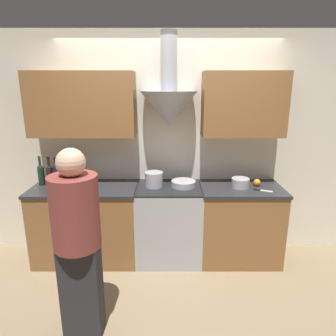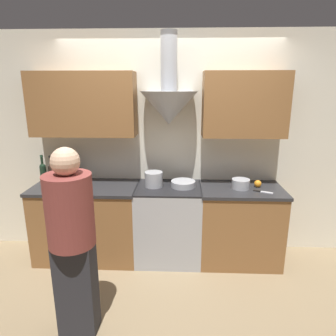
% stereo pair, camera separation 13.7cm
% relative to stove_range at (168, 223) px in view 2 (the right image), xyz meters
% --- Properties ---
extents(ground_plane, '(12.00, 12.00, 0.00)m').
position_rel_stove_range_xyz_m(ground_plane, '(0.00, -0.32, -0.45)').
color(ground_plane, '#847051').
extents(wall_back, '(8.40, 0.63, 2.60)m').
position_rel_stove_range_xyz_m(wall_back, '(-0.04, 0.27, 1.01)').
color(wall_back, silver).
rests_on(wall_back, ground_plane).
extents(counter_left, '(1.19, 0.62, 0.89)m').
position_rel_stove_range_xyz_m(counter_left, '(-0.96, -0.00, -0.00)').
color(counter_left, brown).
rests_on(counter_left, ground_plane).
extents(counter_right, '(0.93, 0.62, 0.89)m').
position_rel_stove_range_xyz_m(counter_right, '(0.82, -0.00, -0.00)').
color(counter_right, brown).
rests_on(counter_right, ground_plane).
extents(stove_range, '(0.74, 0.60, 0.89)m').
position_rel_stove_range_xyz_m(stove_range, '(0.00, 0.00, 0.00)').
color(stove_range, '#A8AAAF').
rests_on(stove_range, ground_plane).
extents(wine_bottle_0, '(0.07, 0.07, 0.34)m').
position_rel_stove_range_xyz_m(wine_bottle_0, '(-1.46, 0.08, 0.58)').
color(wine_bottle_0, black).
rests_on(wine_bottle_0, counter_left).
extents(wine_bottle_1, '(0.07, 0.07, 0.33)m').
position_rel_stove_range_xyz_m(wine_bottle_1, '(-1.37, 0.08, 0.57)').
color(wine_bottle_1, black).
rests_on(wine_bottle_1, counter_left).
extents(wine_bottle_2, '(0.08, 0.08, 0.32)m').
position_rel_stove_range_xyz_m(wine_bottle_2, '(-1.28, 0.06, 0.58)').
color(wine_bottle_2, black).
rests_on(wine_bottle_2, counter_left).
extents(wine_bottle_3, '(0.07, 0.07, 0.33)m').
position_rel_stove_range_xyz_m(wine_bottle_3, '(-1.18, 0.08, 0.58)').
color(wine_bottle_3, black).
rests_on(wine_bottle_3, counter_left).
extents(wine_bottle_4, '(0.07, 0.07, 0.34)m').
position_rel_stove_range_xyz_m(wine_bottle_4, '(-1.09, 0.07, 0.57)').
color(wine_bottle_4, black).
rests_on(wine_bottle_4, counter_left).
extents(stock_pot, '(0.20, 0.20, 0.17)m').
position_rel_stove_range_xyz_m(stock_pot, '(-0.17, 0.02, 0.53)').
color(stock_pot, '#A8AAAF').
rests_on(stock_pot, stove_range).
extents(mixing_bowl, '(0.27, 0.27, 0.07)m').
position_rel_stove_range_xyz_m(mixing_bowl, '(0.17, 0.02, 0.48)').
color(mixing_bowl, '#A8AAAF').
rests_on(mixing_bowl, stove_range).
extents(orange_fruit, '(0.08, 0.08, 0.08)m').
position_rel_stove_range_xyz_m(orange_fruit, '(1.01, 0.04, 0.48)').
color(orange_fruit, orange).
rests_on(orange_fruit, counter_right).
extents(saucepan, '(0.20, 0.20, 0.11)m').
position_rel_stove_range_xyz_m(saucepan, '(0.81, -0.01, 0.50)').
color(saucepan, '#A8AAAF').
rests_on(saucepan, counter_right).
extents(chefs_knife, '(0.20, 0.11, 0.01)m').
position_rel_stove_range_xyz_m(chefs_knife, '(1.03, -0.13, 0.45)').
color(chefs_knife, silver).
rests_on(chefs_knife, counter_right).
extents(person_foreground_left, '(0.36, 0.36, 1.57)m').
position_rel_stove_range_xyz_m(person_foreground_left, '(-0.70, -1.14, 0.41)').
color(person_foreground_left, '#28282D').
rests_on(person_foreground_left, ground_plane).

